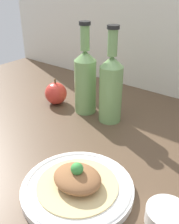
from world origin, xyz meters
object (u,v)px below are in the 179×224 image
object	(u,v)px
plate	(78,188)
plated_food	(77,179)
cider_bottle_left	(85,79)
dipping_bowl	(167,217)
apple	(56,93)
cider_bottle_right	(111,87)

from	to	relation	value
plate	plated_food	world-z (taller)	plated_food
plate	plated_food	xyz separation A→B (cm)	(0.00, 0.00, 2.63)
cider_bottle_left	dipping_bowl	distance (cm)	55.19
apple	plate	bearing A→B (deg)	-39.70
cider_bottle_left	cider_bottle_right	distance (cm)	11.13
apple	plated_food	bearing A→B (deg)	-39.70
plated_food	cider_bottle_right	bearing A→B (deg)	112.13
plate	cider_bottle_right	xyz separation A→B (cm)	(-13.83, 34.02, 11.54)
plate	apple	bearing A→B (deg)	140.30
plate	dipping_bowl	size ratio (longest dim) A/B	2.94
plated_food	apple	xyz separation A→B (cm)	(-38.36, 31.85, 0.54)
plated_food	dipping_bowl	size ratio (longest dim) A/B	2.13
plate	cider_bottle_right	world-z (taller)	cider_bottle_right
cider_bottle_left	apple	xyz separation A→B (cm)	(-13.40, -2.17, -8.37)
cider_bottle_right	apple	size ratio (longest dim) A/B	3.14
plate	plated_food	distance (cm)	2.63
plated_food	apple	size ratio (longest dim) A/B	1.86
cider_bottle_right	dipping_bowl	bearing A→B (deg)	-40.54
dipping_bowl	cider_bottle_left	bearing A→B (deg)	147.14
plate	apple	xyz separation A→B (cm)	(-38.36, 31.85, 3.17)
cider_bottle_left	plate	bearing A→B (deg)	-53.73
cider_bottle_left	apple	world-z (taller)	cider_bottle_left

